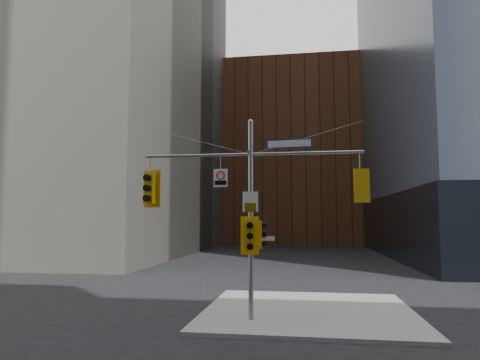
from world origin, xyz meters
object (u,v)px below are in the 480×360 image
(signal_assembly, at_px, (251,198))
(street_sign_blade, at_px, (289,144))
(traffic_light_west_arm, at_px, (150,188))
(regulatory_sign_arm, at_px, (221,177))
(traffic_light_pole_side, at_px, (260,234))
(traffic_light_east_arm, at_px, (360,186))
(traffic_light_pole_front, at_px, (250,236))

(signal_assembly, xyz_separation_m, street_sign_blade, (1.40, 0.00, 1.93))
(traffic_light_west_arm, distance_m, regulatory_sign_arm, 2.73)
(traffic_light_west_arm, bearing_deg, traffic_light_pole_side, 7.92)
(traffic_light_west_arm, distance_m, traffic_light_east_arm, 7.65)
(traffic_light_east_arm, relative_size, traffic_light_pole_side, 1.19)
(signal_assembly, xyz_separation_m, traffic_light_east_arm, (3.83, 0.00, 0.38))
(traffic_light_east_arm, xyz_separation_m, traffic_light_pole_side, (-3.51, 0.01, -1.69))
(traffic_light_east_arm, height_order, regulatory_sign_arm, regulatory_sign_arm)
(street_sign_blade, bearing_deg, traffic_light_west_arm, -174.05)
(traffic_light_west_arm, distance_m, traffic_light_pole_front, 4.20)
(street_sign_blade, bearing_deg, traffic_light_pole_front, -163.02)
(signal_assembly, relative_size, traffic_light_west_arm, 5.62)
(signal_assembly, bearing_deg, regulatory_sign_arm, -178.95)
(traffic_light_east_arm, relative_size, regulatory_sign_arm, 1.76)
(signal_assembly, xyz_separation_m, regulatory_sign_arm, (-1.11, -0.02, 0.75))
(traffic_light_pole_front, distance_m, street_sign_blade, 3.58)
(street_sign_blade, relative_size, regulatory_sign_arm, 2.47)
(regulatory_sign_arm, bearing_deg, traffic_light_east_arm, 7.39)
(traffic_light_pole_front, bearing_deg, signal_assembly, 81.76)
(traffic_light_west_arm, bearing_deg, traffic_light_east_arm, 7.88)
(signal_assembly, distance_m, regulatory_sign_arm, 1.34)
(traffic_light_west_arm, relative_size, traffic_light_east_arm, 1.21)
(traffic_light_pole_side, bearing_deg, traffic_light_pole_front, 126.00)
(traffic_light_west_arm, relative_size, street_sign_blade, 0.86)
(traffic_light_west_arm, distance_m, street_sign_blade, 5.44)
(regulatory_sign_arm, bearing_deg, traffic_light_pole_side, 8.36)
(traffic_light_east_arm, xyz_separation_m, regulatory_sign_arm, (-4.94, -0.02, 0.37))
(traffic_light_pole_side, distance_m, traffic_light_pole_front, 0.43)
(signal_assembly, distance_m, traffic_light_west_arm, 3.84)
(signal_assembly, relative_size, street_sign_blade, 4.86)
(traffic_light_east_arm, height_order, traffic_light_pole_front, traffic_light_east_arm)
(signal_assembly, height_order, regulatory_sign_arm, signal_assembly)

